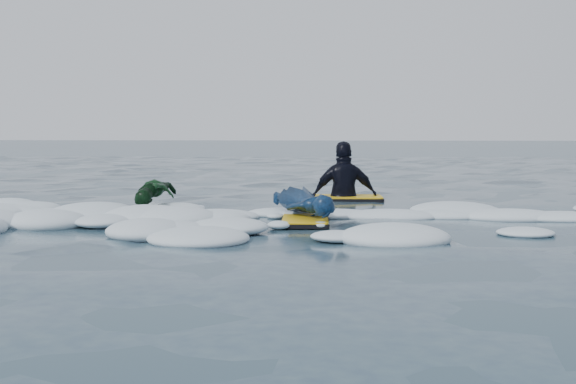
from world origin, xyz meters
name	(u,v)px	position (x,y,z in m)	size (l,w,h in m)	color
ground	(201,234)	(0.00, 0.00, 0.00)	(120.00, 120.00, 0.00)	#1A313F
foam_band	(216,222)	(0.00, 1.03, 0.00)	(12.00, 3.10, 0.30)	white
prone_woman_unit	(306,205)	(1.12, 1.14, 0.21)	(1.12, 1.67, 0.41)	black
prone_child_unit	(155,196)	(-1.03, 2.02, 0.23)	(0.58, 1.21, 0.45)	black
waiting_rider_unit	(344,198)	(1.63, 3.68, 0.06)	(1.24, 0.73, 1.82)	black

